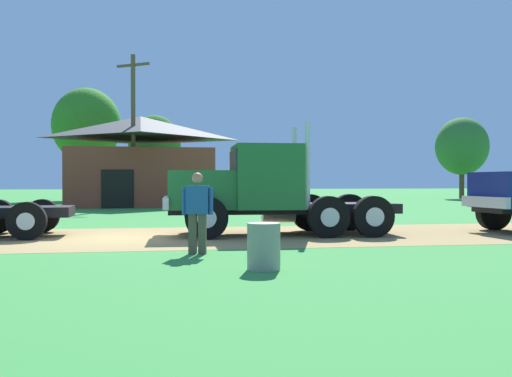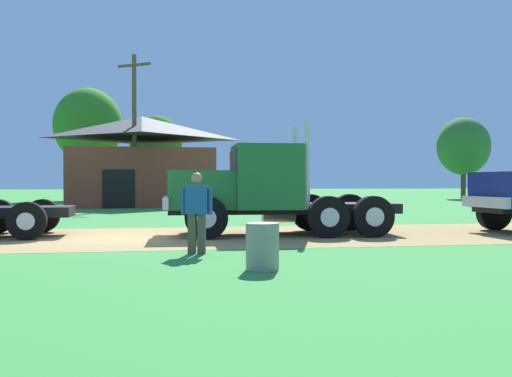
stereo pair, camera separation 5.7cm
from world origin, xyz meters
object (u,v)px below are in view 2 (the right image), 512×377
(visitor_standing_near, at_px, (197,209))
(utility_pole_far, at_px, (134,127))
(steel_barrel, at_px, (262,246))
(shed_building, at_px, (142,162))
(truck_foreground_white, at_px, (258,191))

(visitor_standing_near, height_order, utility_pole_far, utility_pole_far)
(steel_barrel, height_order, shed_building, shed_building)
(visitor_standing_near, bearing_deg, truck_foreground_white, 64.17)
(visitor_standing_near, relative_size, utility_pole_far, 0.19)
(truck_foreground_white, height_order, visitor_standing_near, truck_foreground_white)
(truck_foreground_white, height_order, shed_building, shed_building)
(truck_foreground_white, xyz_separation_m, steel_barrel, (-1.00, -6.51, -0.85))
(truck_foreground_white, distance_m, steel_barrel, 6.64)
(visitor_standing_near, xyz_separation_m, shed_building, (-1.96, 25.47, 1.81))
(truck_foreground_white, distance_m, visitor_standing_near, 4.58)
(truck_foreground_white, bearing_deg, visitor_standing_near, -115.83)
(truck_foreground_white, relative_size, steel_barrel, 8.30)
(visitor_standing_near, height_order, steel_barrel, visitor_standing_near)
(truck_foreground_white, bearing_deg, steel_barrel, -98.76)
(truck_foreground_white, bearing_deg, shed_building, 100.48)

